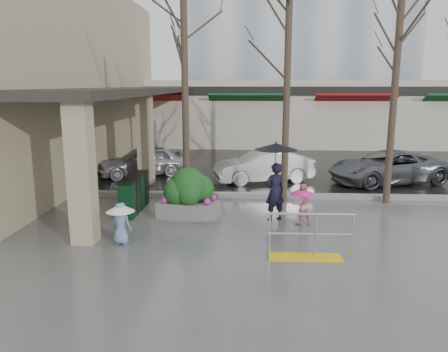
# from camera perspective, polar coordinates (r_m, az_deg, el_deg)

# --- Properties ---
(ground) EXTENTS (120.00, 120.00, 0.00)m
(ground) POSITION_cam_1_polar(r_m,az_deg,el_deg) (11.01, 2.98, -8.07)
(ground) COLOR #51514F
(ground) RESTS_ON ground
(street_asphalt) EXTENTS (120.00, 36.00, 0.01)m
(street_asphalt) POSITION_cam_1_polar(r_m,az_deg,el_deg) (32.57, 3.15, 5.22)
(street_asphalt) COLOR black
(street_asphalt) RESTS_ON ground
(curb) EXTENTS (120.00, 0.30, 0.15)m
(curb) POSITION_cam_1_polar(r_m,az_deg,el_deg) (14.82, 3.05, -2.52)
(curb) COLOR gray
(curb) RESTS_ON ground
(near_building) EXTENTS (6.00, 18.00, 8.00)m
(near_building) POSITION_cam_1_polar(r_m,az_deg,el_deg) (20.45, -23.48, 11.60)
(near_building) COLOR tan
(near_building) RESTS_ON ground
(canopy_slab) EXTENTS (2.80, 18.00, 0.25)m
(canopy_slab) POSITION_cam_1_polar(r_m,az_deg,el_deg) (18.97, -11.74, 11.23)
(canopy_slab) COLOR #2D2823
(canopy_slab) RESTS_ON pillar_front
(pillar_front) EXTENTS (0.55, 0.55, 3.50)m
(pillar_front) POSITION_cam_1_polar(r_m,az_deg,el_deg) (10.79, -18.13, 0.58)
(pillar_front) COLOR tan
(pillar_front) RESTS_ON ground
(pillar_back) EXTENTS (0.55, 0.55, 3.50)m
(pillar_back) POSITION_cam_1_polar(r_m,az_deg,el_deg) (16.93, -10.23, 4.88)
(pillar_back) COLOR tan
(pillar_back) RESTS_ON ground
(storefront_row) EXTENTS (34.00, 6.74, 4.00)m
(storefront_row) POSITION_cam_1_polar(r_m,az_deg,el_deg) (28.44, 7.26, 8.25)
(storefront_row) COLOR beige
(storefront_row) RESTS_ON ground
(handrail) EXTENTS (1.90, 0.50, 1.03)m
(handrail) POSITION_cam_1_polar(r_m,az_deg,el_deg) (9.85, 10.99, -8.40)
(handrail) COLOR yellow
(handrail) RESTS_ON ground
(tree_west) EXTENTS (3.20, 3.20, 6.80)m
(tree_west) POSITION_cam_1_polar(r_m,az_deg,el_deg) (14.16, -5.23, 17.21)
(tree_west) COLOR #382B21
(tree_west) RESTS_ON ground
(tree_midwest) EXTENTS (3.20, 3.20, 7.00)m
(tree_midwest) POSITION_cam_1_polar(r_m,az_deg,el_deg) (14.08, 8.42, 17.78)
(tree_midwest) COLOR #382B21
(tree_midwest) RESTS_ON ground
(tree_mideast) EXTENTS (3.20, 3.20, 6.50)m
(tree_mideast) POSITION_cam_1_polar(r_m,az_deg,el_deg) (14.70, 21.77, 15.37)
(tree_mideast) COLOR #382B21
(tree_mideast) RESTS_ON ground
(woman) EXTENTS (1.20, 1.20, 2.23)m
(woman) POSITION_cam_1_polar(r_m,az_deg,el_deg) (12.15, 6.72, 0.30)
(woman) COLOR black
(woman) RESTS_ON ground
(child_pink) EXTENTS (0.68, 0.68, 1.14)m
(child_pink) POSITION_cam_1_polar(r_m,az_deg,el_deg) (12.03, 10.12, -3.24)
(child_pink) COLOR pink
(child_pink) RESTS_ON ground
(child_blue) EXTENTS (0.68, 0.68, 1.02)m
(child_blue) POSITION_cam_1_polar(r_m,az_deg,el_deg) (10.71, -13.34, -5.37)
(child_blue) COLOR #658BB4
(child_blue) RESTS_ON ground
(planter) EXTENTS (1.84, 1.24, 1.47)m
(planter) POSITION_cam_1_polar(r_m,az_deg,el_deg) (12.47, -4.65, -2.33)
(planter) COLOR gray
(planter) RESTS_ON ground
(news_boxes) EXTENTS (0.47, 1.95, 1.08)m
(news_boxes) POSITION_cam_1_polar(r_m,az_deg,el_deg) (13.40, -11.63, -2.23)
(news_boxes) COLOR #0C351A
(news_boxes) RESTS_ON ground
(car_a) EXTENTS (3.98, 2.89, 1.26)m
(car_a) POSITION_cam_1_polar(r_m,az_deg,el_deg) (18.53, -10.55, 1.96)
(car_a) COLOR #ADADB2
(car_a) RESTS_ON ground
(car_b) EXTENTS (4.04, 2.32, 1.26)m
(car_b) POSITION_cam_1_polar(r_m,az_deg,el_deg) (17.10, 5.20, 1.29)
(car_b) COLOR silver
(car_b) RESTS_ON ground
(car_c) EXTENTS (4.96, 3.40, 1.26)m
(car_c) POSITION_cam_1_polar(r_m,az_deg,el_deg) (17.96, 20.52, 1.09)
(car_c) COLOR slate
(car_c) RESTS_ON ground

